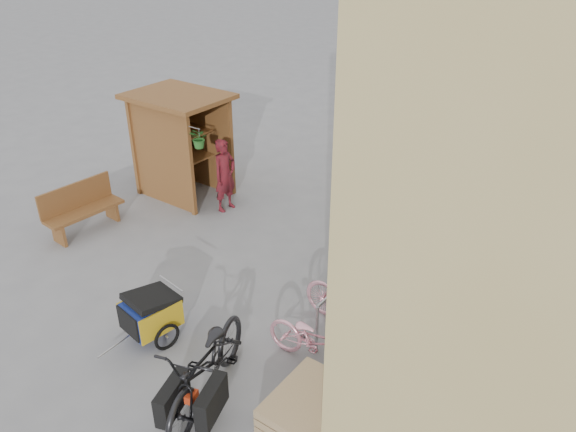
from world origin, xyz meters
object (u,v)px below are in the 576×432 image
Objects in this scene: bike_1 at (350,301)px; bike_5 at (416,228)px; kiosk at (177,131)px; person_kiosk at (225,175)px; bike_7 at (437,205)px; bike_0 at (318,341)px; bike_2 at (373,267)px; bike_4 at (407,246)px; child_trailer at (151,312)px; cargo_bike at (207,366)px; shopping_carts at (510,171)px; bike_6 at (441,218)px; bench at (81,207)px; pallet_stack at (313,410)px; bike_3 at (387,256)px.

bike_1 is 2.73m from bike_5.
kiosk is at bearing 100.26° from bike_5.
bike_7 is at bearing -62.04° from person_kiosk.
bike_0 is 2.16m from bike_2.
bike_4 is (4.25, 0.26, -0.40)m from person_kiosk.
bike_4 is 0.92× the size of bike_7.
child_trailer is 0.61× the size of cargo_bike.
kiosk is 1.05× the size of cargo_bike.
bike_1 is 0.97× the size of bike_5.
bike_2 is 1.01× the size of bike_5.
kiosk is 0.99× the size of shopping_carts.
bike_4 is at bearing -165.48° from bike_7.
bike_5 is at bearing 6.59° from bike_2.
bike_6 is 0.97× the size of bike_7.
cargo_bike reaches higher than bike_2.
person_kiosk is 4.66m from bike_6.
bike_0 is (6.14, -0.48, -0.09)m from bench.
bike_5 reaches higher than bench.
bench is 0.95× the size of bike_2.
cargo_bike is 1.44× the size of person_kiosk.
shopping_carts is at bearing -9.07° from bike_7.
bike_0 is (0.82, 1.42, -0.14)m from cargo_bike.
pallet_stack is 0.71× the size of bike_1.
pallet_stack is 8.13m from shopping_carts.
pallet_stack is at bearing -162.34° from bike_7.
bike_4 reaches higher than pallet_stack.
child_trailer is 5.23m from bike_5.
person_kiosk is at bearing 67.07° from bike_1.
shopping_carts is at bearing -15.88° from bike_3.
child_trailer is 1.67m from cargo_bike.
cargo_bike reaches higher than bike_6.
bike_0 is (-0.54, -7.20, -0.23)m from shopping_carts.
pallet_stack is 5.52m from bike_6.
bike_3 is 2.02m from bike_6.
kiosk is at bearing 97.90° from bike_4.
bike_0 is 4.91m from bike_7.
bike_0 is at bearing -174.94° from bike_5.
pallet_stack is at bearing -170.27° from bike_6.
cargo_bike reaches higher than bike_1.
bike_2 is 1.03× the size of bike_6.
bike_7 reaches higher than child_trailer.
kiosk is 1.47× the size of bike_6.
bench reaches higher than pallet_stack.
kiosk is at bearing 138.98° from child_trailer.
pallet_stack is at bearing -161.87° from bike_1.
bike_4 is at bearing 28.19° from bench.
bike_1 reaches higher than pallet_stack.
bike_1 is at bearing 107.01° from pallet_stack.
cargo_bike reaches higher than bike_0.
pallet_stack is 2.05m from bike_1.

